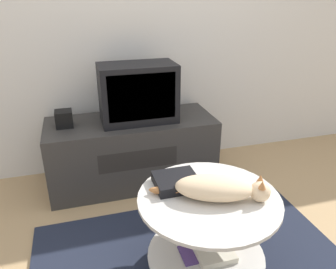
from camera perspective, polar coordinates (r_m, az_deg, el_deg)
wall_back at (r=2.69m, az=-5.44°, el=21.11°), size 8.00×0.05×2.60m
tv_stand at (r=2.60m, az=-6.23°, el=-2.89°), size 1.27×0.51×0.52m
tv at (r=2.42m, az=-5.25°, el=7.22°), size 0.55×0.31×0.43m
speaker at (r=2.45m, az=-17.66°, el=2.64°), size 0.12×0.12×0.12m
coffee_table at (r=1.73m, az=6.92°, el=-15.69°), size 0.70×0.70×0.49m
dvd_box at (r=1.68m, az=1.42°, el=-8.17°), size 0.22×0.19×0.05m
cat at (r=1.59m, az=8.77°, el=-9.22°), size 0.55×0.30×0.12m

